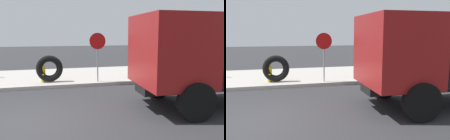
# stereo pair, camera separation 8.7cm
# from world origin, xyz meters

# --- Properties ---
(ground_plane) EXTENTS (80.00, 80.00, 0.00)m
(ground_plane) POSITION_xyz_m (0.00, 0.00, 0.00)
(ground_plane) COLOR #2D2D30
(sidewalk_curb) EXTENTS (36.00, 5.00, 0.15)m
(sidewalk_curb) POSITION_xyz_m (0.00, 6.50, 0.07)
(sidewalk_curb) COLOR #ADA89E
(sidewalk_curb) RESTS_ON ground
(fire_hydrant) EXTENTS (0.26, 0.59, 0.78)m
(fire_hydrant) POSITION_xyz_m (0.41, 4.95, 0.57)
(fire_hydrant) COLOR yellow
(fire_hydrant) RESTS_ON sidewalk_curb
(loose_tire) EXTENTS (1.27, 0.57, 1.27)m
(loose_tire) POSITION_xyz_m (0.72, 4.83, 0.79)
(loose_tire) COLOR black
(loose_tire) RESTS_ON sidewalk_curb
(stop_sign) EXTENTS (0.76, 0.08, 2.30)m
(stop_sign) POSITION_xyz_m (2.93, 4.30, 1.75)
(stop_sign) COLOR gray
(stop_sign) RESTS_ON sidewalk_curb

